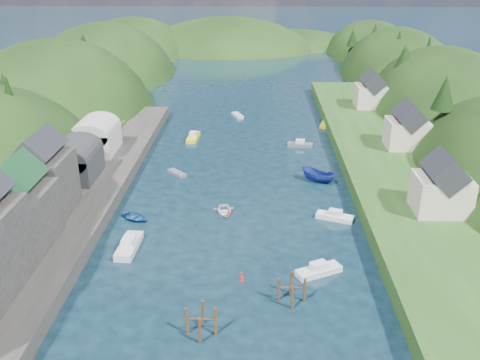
{
  "coord_description": "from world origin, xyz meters",
  "views": [
    {
      "loc": [
        2.36,
        -43.55,
        34.45
      ],
      "look_at": [
        0.0,
        28.0,
        4.0
      ],
      "focal_mm": 40.0,
      "sensor_mm": 36.0,
      "label": 1
    }
  ],
  "objects_px": {
    "piling_cluster_far": "(292,292)",
    "channel_buoy_far": "(229,213)",
    "piling_cluster_near": "(201,324)",
    "channel_buoy_near": "(242,276)"
  },
  "relations": [
    {
      "from": "piling_cluster_near",
      "to": "channel_buoy_far",
      "type": "bearing_deg",
      "value": 87.07
    },
    {
      "from": "channel_buoy_near",
      "to": "channel_buoy_far",
      "type": "relative_size",
      "value": 1.0
    },
    {
      "from": "channel_buoy_near",
      "to": "channel_buoy_far",
      "type": "height_order",
      "value": "same"
    },
    {
      "from": "channel_buoy_far",
      "to": "piling_cluster_near",
      "type": "bearing_deg",
      "value": -92.93
    },
    {
      "from": "piling_cluster_far",
      "to": "channel_buoy_far",
      "type": "relative_size",
      "value": 3.15
    },
    {
      "from": "piling_cluster_near",
      "to": "channel_buoy_near",
      "type": "bearing_deg",
      "value": 68.94
    },
    {
      "from": "piling_cluster_far",
      "to": "channel_buoy_far",
      "type": "bearing_deg",
      "value": 111.25
    },
    {
      "from": "channel_buoy_near",
      "to": "channel_buoy_far",
      "type": "xyz_separation_m",
      "value": [
        -2.34,
        16.21,
        0.0
      ]
    },
    {
      "from": "piling_cluster_far",
      "to": "channel_buoy_far",
      "type": "xyz_separation_m",
      "value": [
        -7.78,
        20.01,
        -0.69
      ]
    },
    {
      "from": "channel_buoy_near",
      "to": "channel_buoy_far",
      "type": "bearing_deg",
      "value": 98.22
    }
  ]
}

